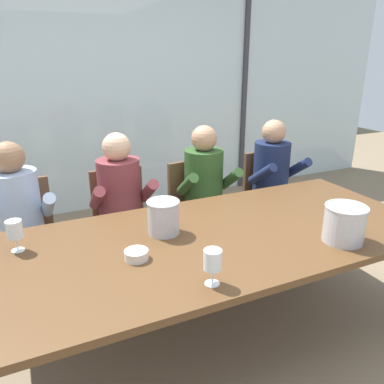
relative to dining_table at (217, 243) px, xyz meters
The scene contains 18 objects.
ground 1.21m from the dining_table, 90.00° to the left, with size 14.00×14.00×0.00m, color #847056.
window_glass_panel 2.64m from the dining_table, 90.00° to the left, with size 7.82×0.03×2.60m, color silver.
window_mullion_right 3.15m from the dining_table, 55.32° to the left, with size 0.06×0.06×2.60m, color #38383D.
hillside_vineyard 6.62m from the dining_table, 90.00° to the left, with size 13.82×2.40×1.80m, color #477A38.
dining_table is the anchor object (origin of this frame).
chair_near_curtain 1.45m from the dining_table, 135.40° to the left, with size 0.46×0.46×0.88m.
chair_left_of_center 1.06m from the dining_table, 107.53° to the left, with size 0.45×0.45×0.88m.
chair_center 1.05m from the dining_table, 71.29° to the left, with size 0.50×0.50×0.88m.
chair_right_of_center 1.49m from the dining_table, 42.36° to the left, with size 0.47×0.47×0.88m.
person_pale_blue_shirt 1.35m from the dining_table, 141.15° to the left, with size 0.48×0.62×1.20m.
person_maroon_top 0.91m from the dining_table, 111.95° to the left, with size 0.47×0.61×1.20m.
person_olive_shirt 0.92m from the dining_table, 66.53° to the left, with size 0.48×0.62×1.20m.
person_navy_polo 1.35m from the dining_table, 38.68° to the left, with size 0.47×0.62×1.20m.
ice_bucket_primary 0.35m from the dining_table, 150.70° to the left, with size 0.19×0.19×0.20m.
ice_bucket_secondary 0.72m from the dining_table, 31.22° to the right, with size 0.23×0.23×0.21m.
tasting_bowl 0.52m from the dining_table, behind, with size 0.12×0.12×0.05m, color silver.
wine_glass_by_left_taster 1.11m from the dining_table, 165.21° to the left, with size 0.08×0.08×0.17m.
wine_glass_near_bucket 0.54m from the dining_table, 121.04° to the right, with size 0.08×0.08×0.17m.
Camera 1 is at (-0.96, -1.73, 1.71)m, focal length 35.12 mm.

